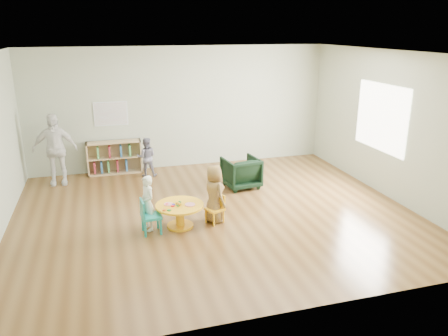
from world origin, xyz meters
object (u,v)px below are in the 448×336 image
at_px(kid_chair_left, 148,215).
at_px(adult_caretaker, 55,149).
at_px(kid_chair_right, 216,208).
at_px(child_left, 147,203).
at_px(bookshelf, 114,157).
at_px(toddler, 146,157).
at_px(armchair, 241,172).
at_px(activity_table, 180,211).
at_px(child_right, 214,194).

xyz_separation_m(kid_chair_left, adult_caretaker, (-1.58, 2.90, 0.45)).
height_order(kid_chair_right, child_left, child_left).
relative_size(child_left, adult_caretaker, 0.61).
height_order(bookshelf, child_left, child_left).
height_order(bookshelf, toddler, toddler).
bearing_deg(toddler, kid_chair_left, 92.04).
bearing_deg(toddler, bookshelf, -24.35).
bearing_deg(armchair, bookshelf, -41.67).
distance_m(kid_chair_right, armchair, 1.80).
xyz_separation_m(activity_table, adult_caretaker, (-2.11, 2.80, 0.48)).
height_order(activity_table, toddler, toddler).
xyz_separation_m(activity_table, child_right, (0.61, 0.05, 0.23)).
bearing_deg(kid_chair_left, adult_caretaker, -155.02).
bearing_deg(child_left, kid_chair_left, -22.48).
xyz_separation_m(child_left, adult_caretaker, (-1.59, 2.76, 0.30)).
bearing_deg(kid_chair_right, activity_table, 65.69).
distance_m(kid_chair_left, toddler, 2.90).
xyz_separation_m(kid_chair_left, kid_chair_right, (1.16, 0.10, -0.04)).
height_order(armchair, child_left, child_left).
relative_size(activity_table, child_left, 0.86).
bearing_deg(kid_chair_left, bookshelf, -176.92).
bearing_deg(activity_table, adult_caretaker, 126.99).
bearing_deg(adult_caretaker, toddler, 1.74).
bearing_deg(child_left, adult_caretaker, -168.79).
height_order(activity_table, armchair, armchair).
height_order(kid_chair_right, child_right, child_right).
distance_m(kid_chair_left, bookshelf, 3.35).
bearing_deg(child_right, activity_table, 76.77).
bearing_deg(bookshelf, armchair, -34.06).
distance_m(activity_table, child_left, 0.55).
relative_size(armchair, adult_caretaker, 0.46).
bearing_deg(kid_chair_right, kid_chair_left, 70.61).
distance_m(activity_table, kid_chair_left, 0.54).
distance_m(toddler, adult_caretaker, 1.91).
bearing_deg(kid_chair_left, armchair, 124.25).
height_order(bookshelf, armchair, bookshelf).
bearing_deg(activity_table, toddler, 94.67).
bearing_deg(adult_caretaker, activity_table, -50.77).
relative_size(armchair, child_right, 0.69).
xyz_separation_m(activity_table, kid_chair_right, (0.63, 0.00, -0.01)).
bearing_deg(adult_caretaker, kid_chair_left, -59.18).
distance_m(kid_chair_right, child_right, 0.24).
bearing_deg(toddler, armchair, 153.28).
relative_size(bookshelf, child_right, 1.19).
xyz_separation_m(kid_chair_right, child_right, (-0.02, 0.05, 0.24)).
distance_m(activity_table, adult_caretaker, 3.54).
relative_size(kid_chair_left, adult_caretaker, 0.38).
relative_size(bookshelf, child_left, 1.29).
relative_size(kid_chair_left, toddler, 0.66).
bearing_deg(adult_caretaker, kid_chair_right, -43.36).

